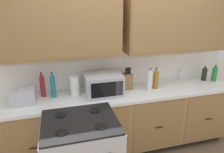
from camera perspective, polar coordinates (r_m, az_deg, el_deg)
wall_unit at (r=2.77m, az=2.47°, el=11.39°), size 4.37×0.40×2.40m
counter_run at (r=2.99m, az=3.32°, el=-12.10°), size 3.20×0.64×0.91m
microwave at (r=2.66m, az=-2.43°, el=-2.23°), size 0.48×0.37×0.28m
toaster at (r=2.63m, az=-23.66°, el=-5.21°), size 0.28×0.18×0.19m
knife_block at (r=2.87m, az=4.37°, el=-1.18°), size 0.11×0.14×0.31m
sink_faucet at (r=3.35m, az=18.24°, el=0.62°), size 0.02×0.02×0.20m
paper_towel_roll at (r=2.67m, az=-10.40°, el=-2.66°), size 0.12×0.12×0.26m
bottle_green at (r=3.54m, az=26.78°, el=0.83°), size 0.08×0.08×0.25m
bottle_clear at (r=2.85m, az=10.49°, el=-0.84°), size 0.08×0.08×0.31m
bottle_teal at (r=2.68m, az=-16.21°, el=-2.34°), size 0.06×0.06×0.34m
bottle_amber at (r=2.92m, az=12.15°, el=-0.54°), size 0.07×0.07×0.30m
bottle_dark at (r=3.49m, az=24.45°, el=0.80°), size 0.08×0.08×0.23m
bottle_red at (r=2.74m, az=-18.93°, el=-2.23°), size 0.06×0.06×0.33m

